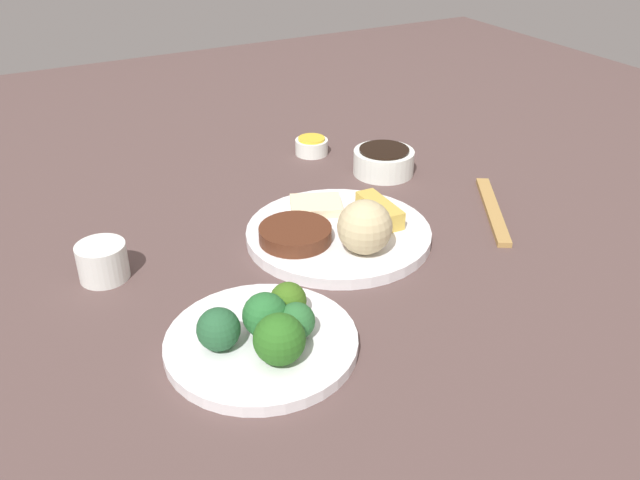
# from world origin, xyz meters

# --- Properties ---
(tabletop) EXTENTS (2.20, 2.20, 0.02)m
(tabletop) POSITION_xyz_m (0.00, 0.00, 0.01)
(tabletop) COLOR brown
(tabletop) RESTS_ON ground
(main_plate) EXTENTS (0.26, 0.26, 0.02)m
(main_plate) POSITION_xyz_m (0.01, 0.00, 0.03)
(main_plate) COLOR white
(main_plate) RESTS_ON tabletop
(rice_scoop) EXTENTS (0.07, 0.07, 0.07)m
(rice_scoop) POSITION_xyz_m (0.01, 0.07, 0.07)
(rice_scoop) COLOR tan
(rice_scoop) RESTS_ON main_plate
(spring_roll) EXTENTS (0.03, 0.09, 0.03)m
(spring_roll) POSITION_xyz_m (-0.06, 0.00, 0.05)
(spring_roll) COLOR gold
(spring_roll) RESTS_ON main_plate
(crab_rangoon_wonton) EXTENTS (0.09, 0.09, 0.01)m
(crab_rangoon_wonton) POSITION_xyz_m (0.01, -0.07, 0.04)
(crab_rangoon_wonton) COLOR beige
(crab_rangoon_wonton) RESTS_ON main_plate
(stir_fry_heap) EXTENTS (0.10, 0.10, 0.02)m
(stir_fry_heap) POSITION_xyz_m (0.07, 0.00, 0.05)
(stir_fry_heap) COLOR #4E2616
(stir_fry_heap) RESTS_ON main_plate
(broccoli_plate) EXTENTS (0.21, 0.21, 0.01)m
(broccoli_plate) POSITION_xyz_m (0.20, 0.17, 0.03)
(broccoli_plate) COLOR white
(broccoli_plate) RESTS_ON tabletop
(broccoli_floret_0) EXTENTS (0.05, 0.05, 0.05)m
(broccoli_floret_0) POSITION_xyz_m (0.19, 0.17, 0.06)
(broccoli_floret_0) COLOR #26672F
(broccoli_floret_0) RESTS_ON broccoli_plate
(broccoli_floret_1) EXTENTS (0.04, 0.04, 0.04)m
(broccoli_floret_1) POSITION_xyz_m (0.16, 0.15, 0.06)
(broccoli_floret_1) COLOR #3B661A
(broccoli_floret_1) RESTS_ON broccoli_plate
(broccoli_floret_2) EXTENTS (0.06, 0.06, 0.06)m
(broccoli_floret_2) POSITION_xyz_m (0.20, 0.21, 0.06)
(broccoli_floret_2) COLOR #29641D
(broccoli_floret_2) RESTS_ON broccoli_plate
(broccoli_floret_3) EXTENTS (0.05, 0.05, 0.05)m
(broccoli_floret_3) POSITION_xyz_m (0.25, 0.16, 0.06)
(broccoli_floret_3) COLOR #255833
(broccoli_floret_3) RESTS_ON broccoli_plate
(broccoli_floret_5) EXTENTS (0.04, 0.04, 0.04)m
(broccoli_floret_5) POSITION_xyz_m (0.16, 0.19, 0.05)
(broccoli_floret_5) COLOR #2A6631
(broccoli_floret_5) RESTS_ON broccoli_plate
(soy_sauce_bowl) EXTENTS (0.10, 0.10, 0.04)m
(soy_sauce_bowl) POSITION_xyz_m (-0.17, -0.16, 0.04)
(soy_sauce_bowl) COLOR white
(soy_sauce_bowl) RESTS_ON tabletop
(soy_sauce_bowl_liquid) EXTENTS (0.08, 0.08, 0.00)m
(soy_sauce_bowl_liquid) POSITION_xyz_m (-0.17, -0.16, 0.06)
(soy_sauce_bowl_liquid) COLOR black
(soy_sauce_bowl_liquid) RESTS_ON soy_sauce_bowl
(sauce_ramekin_hot_mustard) EXTENTS (0.06, 0.06, 0.03)m
(sauce_ramekin_hot_mustard) POSITION_xyz_m (-0.11, -0.29, 0.03)
(sauce_ramekin_hot_mustard) COLOR white
(sauce_ramekin_hot_mustard) RESTS_ON tabletop
(sauce_ramekin_hot_mustard_liquid) EXTENTS (0.05, 0.05, 0.00)m
(sauce_ramekin_hot_mustard_liquid) POSITION_xyz_m (-0.11, -0.29, 0.05)
(sauce_ramekin_hot_mustard_liquid) COLOR yellow
(sauce_ramekin_hot_mustard_liquid) RESTS_ON sauce_ramekin_hot_mustard
(teacup) EXTENTS (0.06, 0.06, 0.05)m
(teacup) POSITION_xyz_m (0.32, -0.06, 0.04)
(teacup) COLOR white
(teacup) RESTS_ON tabletop
(chopsticks_pair) EXTENTS (0.13, 0.19, 0.01)m
(chopsticks_pair) POSITION_xyz_m (-0.24, 0.04, 0.02)
(chopsticks_pair) COLOR #AD8346
(chopsticks_pair) RESTS_ON tabletop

